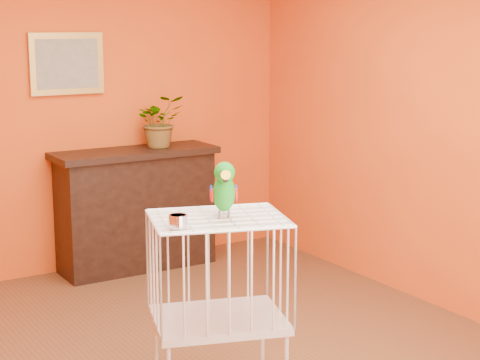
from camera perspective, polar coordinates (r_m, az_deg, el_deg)
room_shell at (r=4.71m, az=-3.03°, el=5.05°), size 4.50×4.50×4.50m
console_cabinet at (r=6.89m, az=-7.40°, el=-2.07°), size 1.39×0.50×1.03m
potted_plant at (r=6.89m, az=-5.81°, el=3.80°), size 0.46×0.50×0.35m
framed_picture at (r=6.73m, az=-12.21°, el=8.09°), size 0.62×0.04×0.50m
birdcage at (r=4.38m, az=-1.54°, el=-9.23°), size 0.83×0.72×1.07m
feed_cup at (r=4.01m, az=-4.43°, el=-2.94°), size 0.09×0.09×0.07m
parrot at (r=4.17m, az=-1.14°, el=-0.66°), size 0.19×0.27×0.31m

